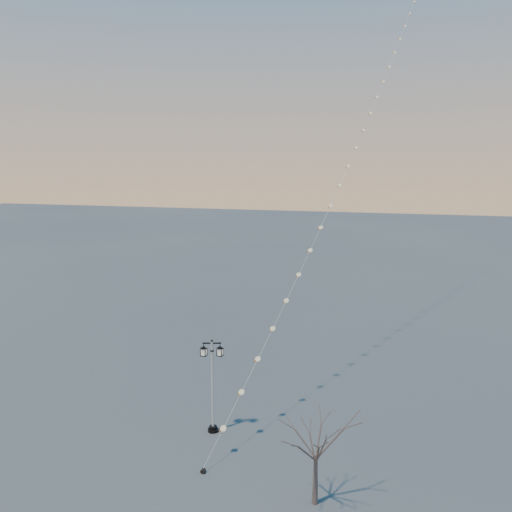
% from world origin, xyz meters
% --- Properties ---
extents(ground, '(300.00, 300.00, 0.00)m').
position_xyz_m(ground, '(0.00, 0.00, 0.00)').
color(ground, '#4D4F4E').
rests_on(ground, ground).
extents(street_lamp, '(1.32, 0.75, 5.36)m').
position_xyz_m(street_lamp, '(0.30, 3.47, 2.97)').
color(street_lamp, black).
rests_on(street_lamp, ground).
extents(bare_tree, '(2.56, 2.56, 4.25)m').
position_xyz_m(bare_tree, '(7.02, -1.13, 2.95)').
color(bare_tree, brown).
rests_on(bare_tree, ground).
extents(kite_train, '(9.22, 49.47, 39.14)m').
position_xyz_m(kite_train, '(5.71, 23.96, 19.49)').
color(kite_train, black).
rests_on(kite_train, ground).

